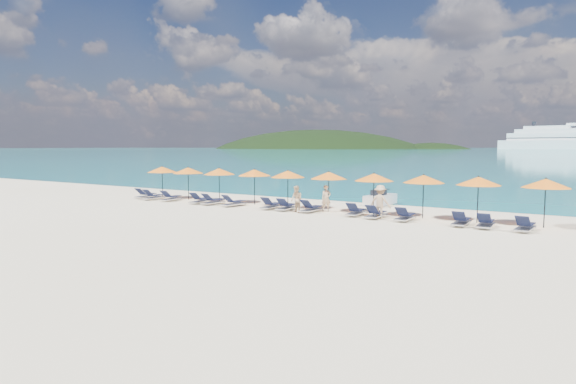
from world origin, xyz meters
The scene contains 33 objects.
ground centered at (0.00, 0.00, 0.00)m, with size 1400.00×1400.00×0.00m, color beige.
headland_main centered at (-300.00, 540.00, -38.00)m, with size 374.00×242.00×126.50m.
headland_small centered at (-150.00, 560.00, -35.00)m, with size 162.00×126.00×85.50m.
cruise_ship centered at (-12.91, 594.22, 9.77)m, with size 136.48×44.38×37.53m.
jetski centered at (2.78, 9.35, 0.40)m, with size 1.25×2.81×0.97m.
beachgoer_a centered at (1.32, 4.93, 0.75)m, with size 0.54×0.36×1.49m, color tan.
beachgoer_b centered at (0.16, 3.61, 0.76)m, with size 0.73×0.42×1.51m, color tan.
beachgoer_c centered at (4.81, 4.20, 0.85)m, with size 1.10×0.51×1.71m, color tan.
umbrella_0 centered at (-12.00, 5.20, 2.02)m, with size 2.10×2.10×2.28m.
umbrella_1 centered at (-9.49, 5.21, 2.02)m, with size 2.10×2.10×2.28m.
umbrella_2 centered at (-6.82, 5.32, 2.02)m, with size 2.10×2.10×2.28m.
umbrella_3 centered at (-4.04, 5.44, 2.02)m, with size 2.10×2.10×2.28m.
umbrella_4 centered at (-1.45, 5.27, 2.02)m, with size 2.10×2.10×2.28m.
umbrella_5 centered at (1.26, 5.34, 2.02)m, with size 2.10×2.10×2.28m.
umbrella_6 centered at (4.03, 5.23, 2.02)m, with size 2.10×2.10×2.28m.
umbrella_7 centered at (6.67, 5.33, 2.02)m, with size 2.10×2.10×2.28m.
umbrella_8 centered at (9.31, 5.26, 2.02)m, with size 2.10×2.10×2.28m.
umbrella_9 centered at (12.14, 5.43, 2.02)m, with size 2.10×2.10×2.28m.
lounger_0 centered at (-12.69, 4.26, 0.24)m, with size 0.73×1.74×0.66m.
lounger_1 centered at (-11.55, 3.94, 0.24)m, with size 0.75×1.74×0.66m.
lounger_2 centered at (-9.94, 4.01, 0.24)m, with size 0.79×1.75×0.66m.
lounger_3 centered at (-7.31, 4.01, 0.24)m, with size 0.76×1.75×0.66m.
lounger_4 centered at (-6.22, 3.98, 0.24)m, with size 0.66×1.71×0.66m.
lounger_5 centered at (-4.59, 4.01, 0.24)m, with size 0.77×1.75×0.66m.
lounger_6 centered at (-1.91, 4.19, 0.24)m, with size 0.71×1.73×0.66m.
lounger_7 centered at (-0.83, 4.17, 0.24)m, with size 0.79×1.76×0.66m.
lounger_8 centered at (0.77, 4.25, 0.24)m, with size 0.73×1.74×0.66m.
lounger_9 centered at (3.42, 4.31, 0.24)m, with size 0.72×1.73×0.66m.
lounger_10 centered at (4.65, 4.04, 0.24)m, with size 0.66×1.71×0.66m.
lounger_11 centered at (6.19, 4.01, 0.24)m, with size 0.64×1.71×0.66m.
lounger_12 centered at (8.87, 3.97, 0.24)m, with size 0.64×1.71×0.66m.
lounger_13 centered at (9.94, 3.94, 0.24)m, with size 0.68×1.72×0.66m.
lounger_14 centered at (11.54, 3.93, 0.24)m, with size 0.76×1.75×0.66m.
Camera 1 is at (13.85, -18.89, 3.68)m, focal length 30.00 mm.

